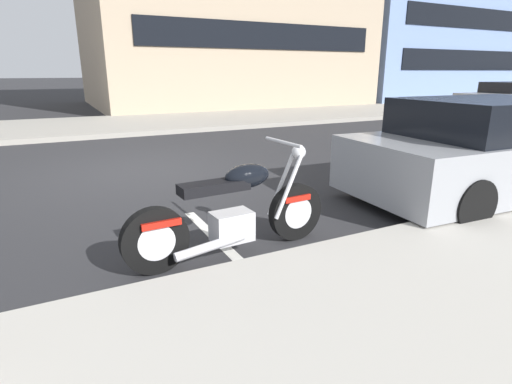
% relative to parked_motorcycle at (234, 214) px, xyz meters
% --- Properties ---
extents(ground_plane, '(260.00, 260.00, 0.00)m').
position_rel_parked_motorcycle_xyz_m(ground_plane, '(-0.03, 4.00, -0.43)').
color(ground_plane, '#28282B').
extents(sidewalk_far_curb, '(120.00, 5.00, 0.14)m').
position_rel_parked_motorcycle_xyz_m(sidewalk_far_curb, '(11.97, 10.82, -0.36)').
color(sidewalk_far_curb, gray).
rests_on(sidewalk_far_curb, ground).
extents(parking_stall_stripe, '(0.12, 2.20, 0.01)m').
position_rel_parked_motorcycle_xyz_m(parking_stall_stripe, '(-0.03, 0.29, -0.42)').
color(parking_stall_stripe, silver).
rests_on(parking_stall_stripe, ground).
extents(parked_motorcycle, '(2.19, 0.62, 1.11)m').
position_rel_parked_motorcycle_xyz_m(parked_motorcycle, '(0.00, 0.00, 0.00)').
color(parked_motorcycle, black).
rests_on(parked_motorcycle, ground).
extents(parked_car_near_corner, '(4.48, 2.10, 1.42)m').
position_rel_parked_motorcycle_xyz_m(parked_car_near_corner, '(4.17, 0.14, 0.26)').
color(parked_car_near_corner, gray).
rests_on(parked_car_near_corner, ground).
extents(car_opposite_curb, '(4.51, 2.01, 1.35)m').
position_rel_parked_motorcycle_xyz_m(car_opposite_curb, '(16.32, 7.62, 0.22)').
color(car_opposite_curb, gray).
rests_on(car_opposite_curb, ground).
extents(townhouse_corner_block, '(14.40, 9.19, 11.03)m').
position_rel_parked_motorcycle_xyz_m(townhouse_corner_block, '(21.64, 17.67, 5.09)').
color(townhouse_corner_block, '#6B84B2').
rests_on(townhouse_corner_block, ground).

